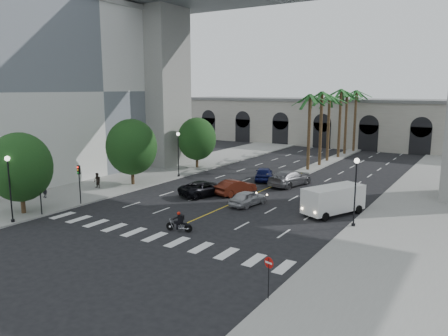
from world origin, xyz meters
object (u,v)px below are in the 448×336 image
Objects in this scene: car_b at (236,187)px; pedestrian_a at (44,188)px; car_d at (290,178)px; motorcycle_rider at (180,223)px; lamp_post_left_near at (9,183)px; car_a at (248,198)px; car_c at (205,188)px; traffic_signal_near at (40,186)px; do_not_enter_sign at (269,269)px; lamp_post_right at (355,186)px; lamp_post_left_far at (178,151)px; traffic_signal_far at (79,178)px; pedestrian_b at (97,180)px; car_e at (264,174)px; cargo_van at (333,199)px.

pedestrian_a is (-14.47, -11.18, 0.29)m from car_b.
motorcycle_rider is at bearing 99.65° from car_d.
car_a is (12.90, 14.42, -2.53)m from lamp_post_left_near.
lamp_post_left_near is 1.02× the size of car_c.
traffic_signal_near reaches higher than car_d.
motorcycle_rider is 0.39× the size of car_c.
car_b is at bearing 76.98° from car_d.
lamp_post_right is at bearing 104.33° from do_not_enter_sign.
motorcycle_rider is at bearing 133.95° from car_c.
lamp_post_left_far reaches higher than pedestrian_a.
lamp_post_left_near is 17.36m from car_c.
traffic_signal_far is (0.10, -14.50, -0.71)m from lamp_post_left_far.
pedestrian_b is at bearing 87.12° from pedestrian_a.
traffic_signal_near is 9.90m from pedestrian_b.
lamp_post_right is at bearing 23.57° from motorcycle_rider.
lamp_post_right reaches higher than car_d.
pedestrian_a is (-12.13, -9.23, 0.31)m from car_c.
traffic_signal_far is 23.54m from do_not_enter_sign.
traffic_signal_near is at bearing -178.45° from motorcycle_rider.
car_d is 26.45m from do_not_enter_sign.
pedestrian_a reaches higher than pedestrian_b.
car_d is at bearing 12.43° from lamp_post_left_far.
pedestrian_b is (-12.63, -13.21, 0.17)m from car_e.
pedestrian_b reaches higher than car_a.
lamp_post_left_far is 10.31m from car_e.
pedestrian_b is (-3.48, 9.14, -1.56)m from traffic_signal_near.
lamp_post_left_near is 12.33m from pedestrian_b.
lamp_post_left_near is 1.47× the size of traffic_signal_near.
lamp_post_left_near is at bearing -166.30° from do_not_enter_sign.
car_a is (-9.90, 1.42, -2.53)m from lamp_post_right.
do_not_enter_sign is at bearing -26.10° from pedestrian_b.
car_d is (3.00, 6.46, 0.10)m from car_b.
car_e reaches higher than car_a.
pedestrian_a is at bearing -134.25° from cargo_van.
car_c is 11.58m from pedestrian_b.
lamp_post_right is at bearing -19.33° from lamp_post_left_far.
car_b is 7.13m from car_d.
traffic_signal_far is at bearing -56.30° from pedestrian_b.
pedestrian_b is (-3.38, -9.36, -2.27)m from lamp_post_left_far.
car_e is (-3.65, 1.01, -0.06)m from car_d.
car_d is 3.60× the size of pedestrian_b.
cargo_van is (20.21, 9.18, -1.19)m from traffic_signal_far.
car_c is at bearing 148.30° from do_not_enter_sign.
motorcycle_rider is 9.04m from car_a.
lamp_post_left_near is 2.32× the size of do_not_enter_sign.
traffic_signal_near is 6.14m from pedestrian_a.
traffic_signal_near is at bearing 44.43° from car_e.
motorcycle_rider is 1.28× the size of pedestrian_b.
cargo_van reaches higher than car_b.
do_not_enter_sign reaches higher than motorcycle_rider.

